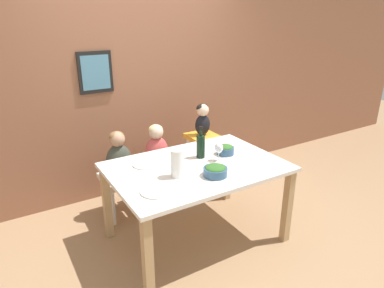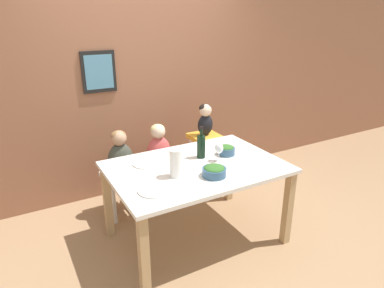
# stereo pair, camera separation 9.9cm
# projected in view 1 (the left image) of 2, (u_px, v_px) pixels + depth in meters

# --- Properties ---
(ground_plane) EXTENTS (14.00, 14.00, 0.00)m
(ground_plane) POSITION_uv_depth(u_px,v_px,m) (196.00, 237.00, 3.34)
(ground_plane) COLOR #9E7A56
(wall_back) EXTENTS (10.00, 0.09, 2.70)m
(wall_back) POSITION_uv_depth(u_px,v_px,m) (136.00, 79.00, 3.90)
(wall_back) COLOR #8E5B42
(wall_back) RESTS_ON ground_plane
(dining_table) EXTENTS (1.54, 1.05, 0.77)m
(dining_table) POSITION_uv_depth(u_px,v_px,m) (197.00, 175.00, 3.10)
(dining_table) COLOR white
(dining_table) RESTS_ON ground_plane
(chair_far_left) EXTENTS (0.39, 0.40, 0.46)m
(chair_far_left) POSITION_uv_depth(u_px,v_px,m) (121.00, 182.00, 3.60)
(chair_far_left) COLOR silver
(chair_far_left) RESTS_ON ground_plane
(chair_far_center) EXTENTS (0.39, 0.40, 0.46)m
(chair_far_center) POSITION_uv_depth(u_px,v_px,m) (158.00, 173.00, 3.80)
(chair_far_center) COLOR silver
(chair_far_center) RESTS_ON ground_plane
(chair_right_highchair) EXTENTS (0.33, 0.34, 0.73)m
(chair_right_highchair) POSITION_uv_depth(u_px,v_px,m) (202.00, 148.00, 4.03)
(chair_right_highchair) COLOR silver
(chair_right_highchair) RESTS_ON ground_plane
(person_child_left) EXTENTS (0.27, 0.18, 0.49)m
(person_child_left) POSITION_uv_depth(u_px,v_px,m) (118.00, 154.00, 3.48)
(person_child_left) COLOR #3D4238
(person_child_left) RESTS_ON chair_far_left
(person_child_center) EXTENTS (0.27, 0.18, 0.49)m
(person_child_center) POSITION_uv_depth(u_px,v_px,m) (157.00, 146.00, 3.69)
(person_child_center) COLOR #C64C4C
(person_child_center) RESTS_ON chair_far_center
(person_baby_right) EXTENTS (0.19, 0.15, 0.37)m
(person_baby_right) POSITION_uv_depth(u_px,v_px,m) (203.00, 118.00, 3.90)
(person_baby_right) COLOR black
(person_baby_right) RESTS_ON chair_right_highchair
(wine_bottle) EXTENTS (0.08, 0.08, 0.31)m
(wine_bottle) POSITION_uv_depth(u_px,v_px,m) (201.00, 146.00, 3.20)
(wine_bottle) COLOR black
(wine_bottle) RESTS_ON dining_table
(paper_towel_roll) EXTENTS (0.10, 0.10, 0.24)m
(paper_towel_roll) POSITION_uv_depth(u_px,v_px,m) (177.00, 163.00, 2.82)
(paper_towel_roll) COLOR white
(paper_towel_roll) RESTS_ON dining_table
(wine_glass_near) EXTENTS (0.08, 0.08, 0.18)m
(wine_glass_near) POSITION_uv_depth(u_px,v_px,m) (219.00, 148.00, 3.13)
(wine_glass_near) COLOR white
(wine_glass_near) RESTS_ON dining_table
(salad_bowl_large) EXTENTS (0.20, 0.20, 0.10)m
(salad_bowl_large) POSITION_uv_depth(u_px,v_px,m) (215.00, 170.00, 2.86)
(salad_bowl_large) COLOR #335675
(salad_bowl_large) RESTS_ON dining_table
(salad_bowl_small) EXTENTS (0.17, 0.17, 0.10)m
(salad_bowl_small) POSITION_uv_depth(u_px,v_px,m) (226.00, 149.00, 3.30)
(salad_bowl_small) COLOR #335675
(salad_bowl_small) RESTS_ON dining_table
(dinner_plate_front_left) EXTENTS (0.25, 0.25, 0.01)m
(dinner_plate_front_left) POSITION_uv_depth(u_px,v_px,m) (156.00, 191.00, 2.61)
(dinner_plate_front_left) COLOR silver
(dinner_plate_front_left) RESTS_ON dining_table
(dinner_plate_back_left) EXTENTS (0.25, 0.25, 0.01)m
(dinner_plate_back_left) POSITION_uv_depth(u_px,v_px,m) (146.00, 164.00, 3.08)
(dinner_plate_back_left) COLOR silver
(dinner_plate_back_left) RESTS_ON dining_table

